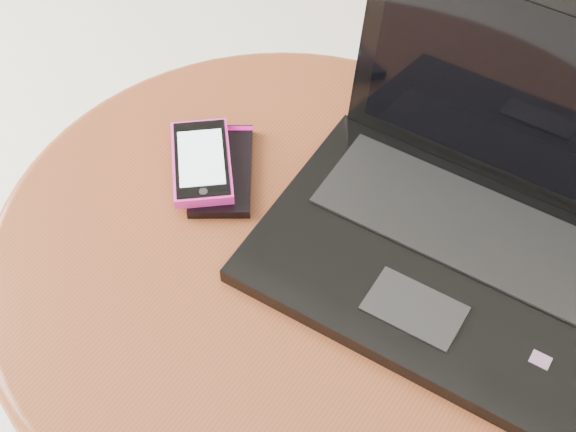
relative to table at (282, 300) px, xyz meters
The scene contains 4 objects.
table is the anchor object (origin of this frame).
laptop 0.23m from the table, 35.29° to the left, with size 0.37×0.30×0.23m.
phone_black 0.16m from the table, 158.10° to the left, with size 0.12×0.14×0.01m.
phone_pink 0.18m from the table, 165.40° to the left, with size 0.12×0.13×0.01m.
Camera 1 is at (0.29, -0.35, 1.15)m, focal length 51.97 mm.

